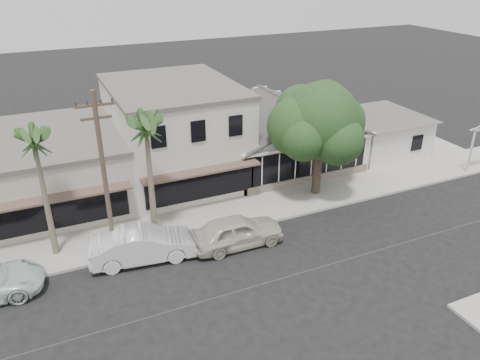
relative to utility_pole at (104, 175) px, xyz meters
name	(u,v)px	position (x,y,z in m)	size (l,w,h in m)	color
ground	(314,269)	(9.00, -5.20, -4.79)	(140.00, 140.00, 0.00)	black
sidewalk_north	(128,237)	(1.00, 1.55, -4.71)	(90.00, 3.50, 0.15)	#9E9991
corner_shop	(283,131)	(14.00, 7.27, -2.17)	(10.40, 8.60, 5.10)	silver
side_cottage	(378,134)	(22.20, 6.30, -3.29)	(6.00, 6.00, 3.00)	silver
row_building_near	(175,134)	(6.00, 8.30, -1.54)	(8.00, 10.00, 6.50)	beige
row_building_midnear	(39,171)	(-3.00, 8.30, -2.69)	(10.00, 10.00, 4.20)	#AFA89D
utility_pole	(104,175)	(0.00, 0.00, 0.00)	(1.80, 0.24, 9.00)	brown
car_0	(237,231)	(6.34, -1.56, -3.92)	(2.06, 5.12, 1.75)	beige
car_1	(143,245)	(1.34, -0.79, -3.89)	(1.90, 5.46, 1.80)	silver
shade_tree	(318,122)	(13.51, 2.05, 0.19)	(6.82, 6.17, 7.57)	#433628
palm_east	(146,127)	(2.47, 1.11, 1.79)	(3.38, 3.38, 7.72)	#726651
palm_mid	(34,141)	(-2.82, 1.52, 1.69)	(2.87, 2.87, 7.56)	#726651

